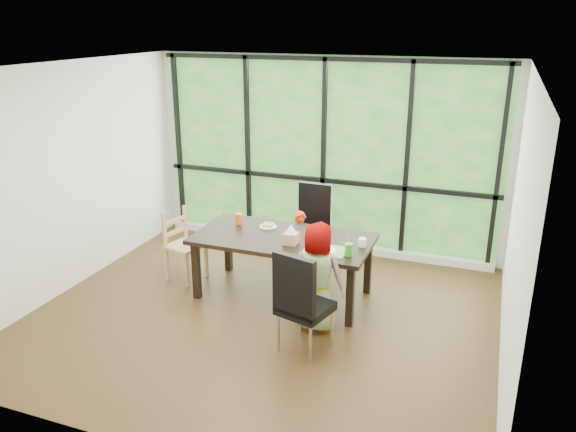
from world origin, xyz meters
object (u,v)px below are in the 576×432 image
(chair_interior_leather, at_px, (305,301))
(chair_end_beech, at_px, (186,246))
(dining_table, at_px, (283,266))
(plate_far, at_px, (268,227))
(child_toddler, at_px, (301,243))
(plate_near, at_px, (324,251))
(chair_window_leather, at_px, (310,226))
(white_mug, at_px, (362,242))
(orange_cup, at_px, (239,219))
(tissue_box, at_px, (291,238))
(child_older, at_px, (317,277))
(green_cup, at_px, (348,250))

(chair_interior_leather, relative_size, chair_end_beech, 1.20)
(dining_table, bearing_deg, plate_far, 139.99)
(chair_interior_leather, xyz_separation_m, child_toddler, (-0.63, 1.66, -0.11))
(plate_far, bearing_deg, dining_table, -40.01)
(child_toddler, height_order, plate_near, child_toddler)
(dining_table, distance_m, chair_window_leather, 1.00)
(chair_interior_leather, distance_m, white_mug, 1.14)
(child_toddler, bearing_deg, orange_cup, -164.54)
(dining_table, relative_size, tissue_box, 13.58)
(chair_end_beech, xyz_separation_m, plate_near, (1.89, -0.25, 0.31))
(chair_end_beech, height_order, child_older, child_older)
(chair_window_leather, xyz_separation_m, white_mug, (0.92, -0.95, 0.26))
(dining_table, relative_size, plate_far, 9.94)
(dining_table, height_order, chair_window_leather, chair_window_leather)
(child_toddler, bearing_deg, tissue_box, -94.85)
(child_older, xyz_separation_m, white_mug, (0.32, 0.62, 0.20))
(chair_window_leather, height_order, white_mug, chair_window_leather)
(child_toddler, relative_size, plate_far, 4.13)
(chair_window_leather, distance_m, plate_near, 1.38)
(chair_window_leather, bearing_deg, dining_table, -88.59)
(dining_table, distance_m, tissue_box, 0.50)
(plate_near, distance_m, orange_cup, 1.33)
(child_toddler, height_order, orange_cup, orange_cup)
(chair_interior_leather, xyz_separation_m, plate_far, (-0.91, 1.27, 0.22))
(plate_far, distance_m, white_mug, 1.23)
(chair_interior_leather, height_order, plate_far, chair_interior_leather)
(child_older, bearing_deg, plate_near, -85.00)
(dining_table, distance_m, orange_cup, 0.83)
(green_cup, xyz_separation_m, tissue_box, (-0.69, 0.10, -0.00))
(chair_end_beech, distance_m, plate_near, 1.93)
(dining_table, xyz_separation_m, white_mug, (0.93, 0.04, 0.42))
(child_older, height_order, green_cup, child_older)
(chair_interior_leather, distance_m, plate_near, 0.81)
(white_mug, bearing_deg, chair_end_beech, -179.00)
(dining_table, bearing_deg, plate_near, -23.74)
(green_cup, bearing_deg, child_older, -128.12)
(plate_far, xyz_separation_m, tissue_box, (0.45, -0.41, 0.06))
(dining_table, xyz_separation_m, tissue_box, (0.16, -0.17, 0.44))
(chair_end_beech, distance_m, green_cup, 2.21)
(chair_window_leather, relative_size, chair_interior_leather, 1.00)
(chair_end_beech, bearing_deg, orange_cup, -57.38)
(white_mug, bearing_deg, dining_table, -177.73)
(plate_far, distance_m, plate_near, 0.99)
(white_mug, bearing_deg, chair_interior_leather, -105.86)
(child_toddler, bearing_deg, dining_table, -106.33)
(orange_cup, xyz_separation_m, tissue_box, (0.83, -0.39, -0.00))
(dining_table, distance_m, child_toddler, 0.63)
(chair_interior_leather, bearing_deg, chair_window_leather, -57.32)
(dining_table, relative_size, chair_end_beech, 2.29)
(chair_interior_leather, height_order, orange_cup, chair_interior_leather)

